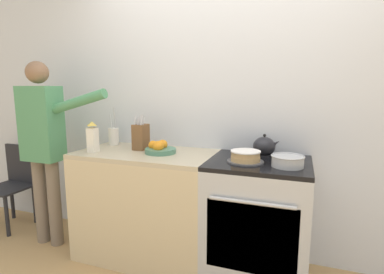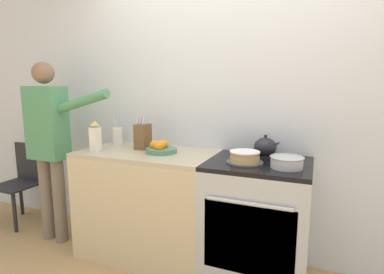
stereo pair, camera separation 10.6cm
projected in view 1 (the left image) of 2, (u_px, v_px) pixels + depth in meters
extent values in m
cube|color=silver|center=(232.00, 101.00, 2.46)|extent=(8.00, 0.04, 2.60)
cube|color=beige|center=(147.00, 206.00, 2.51)|extent=(1.11, 0.62, 0.86)
cube|color=#BCAD8E|center=(146.00, 154.00, 2.43)|extent=(1.11, 0.62, 0.03)
cube|color=#B7BABF|center=(257.00, 222.00, 2.20)|extent=(0.71, 0.62, 0.87)
cube|color=black|center=(251.00, 239.00, 1.91)|extent=(0.58, 0.01, 0.48)
cylinder|color=#B7BABF|center=(251.00, 203.00, 1.85)|extent=(0.53, 0.02, 0.02)
cube|color=black|center=(259.00, 163.00, 2.13)|extent=(0.71, 0.62, 0.03)
cylinder|color=#4C4C51|center=(245.00, 161.00, 2.09)|extent=(0.25, 0.25, 0.01)
cylinder|color=tan|center=(245.00, 159.00, 2.09)|extent=(0.20, 0.20, 0.03)
cylinder|color=tan|center=(246.00, 154.00, 2.08)|extent=(0.20, 0.20, 0.03)
cylinder|color=white|center=(246.00, 151.00, 2.08)|extent=(0.21, 0.21, 0.01)
cylinder|color=#232328|center=(264.00, 155.00, 2.30)|extent=(0.12, 0.12, 0.01)
ellipsoid|color=#232328|center=(264.00, 146.00, 2.29)|extent=(0.17, 0.17, 0.14)
cone|color=#232328|center=(275.00, 144.00, 2.26)|extent=(0.08, 0.04, 0.07)
sphere|color=black|center=(265.00, 135.00, 2.28)|extent=(0.02, 0.02, 0.02)
cylinder|color=#B7BABF|center=(288.00, 162.00, 1.97)|extent=(0.21, 0.21, 0.07)
torus|color=#B7BABF|center=(288.00, 156.00, 1.96)|extent=(0.22, 0.22, 0.01)
cube|color=brown|center=(141.00, 137.00, 2.52)|extent=(0.10, 0.13, 0.21)
cylinder|color=#B2B2B7|center=(135.00, 121.00, 2.47)|extent=(0.01, 0.03, 0.07)
cylinder|color=#B2B2B7|center=(138.00, 121.00, 2.46)|extent=(0.01, 0.03, 0.07)
cylinder|color=#B2B2B7|center=(141.00, 120.00, 2.45)|extent=(0.01, 0.04, 0.09)
cylinder|color=#B2B2B7|center=(137.00, 121.00, 2.50)|extent=(0.01, 0.03, 0.06)
cylinder|color=#B2B2B7|center=(140.00, 120.00, 2.49)|extent=(0.01, 0.04, 0.08)
cylinder|color=#B2B2B7|center=(143.00, 121.00, 2.48)|extent=(0.01, 0.03, 0.07)
cylinder|color=silver|center=(114.00, 136.00, 2.72)|extent=(0.09, 0.09, 0.15)
cylinder|color=#B7BABF|center=(111.00, 127.00, 2.70)|extent=(0.05, 0.04, 0.22)
cylinder|color=#B7BABF|center=(115.00, 123.00, 2.70)|extent=(0.02, 0.06, 0.29)
cylinder|color=#4C7F66|center=(160.00, 151.00, 2.39)|extent=(0.25, 0.25, 0.04)
sphere|color=orange|center=(158.00, 147.00, 2.34)|extent=(0.08, 0.08, 0.08)
sphere|color=orange|center=(163.00, 145.00, 2.43)|extent=(0.08, 0.08, 0.08)
sphere|color=orange|center=(153.00, 145.00, 2.42)|extent=(0.07, 0.07, 0.07)
sphere|color=orange|center=(159.00, 146.00, 2.37)|extent=(0.08, 0.08, 0.08)
sphere|color=orange|center=(157.00, 146.00, 2.38)|extent=(0.08, 0.08, 0.08)
cube|color=white|center=(93.00, 140.00, 2.40)|extent=(0.07, 0.07, 0.20)
pyramid|color=#E0BC4C|center=(92.00, 124.00, 2.38)|extent=(0.07, 0.07, 0.03)
cylinder|color=#7A6B5B|center=(41.00, 201.00, 2.73)|extent=(0.11, 0.11, 0.78)
cylinder|color=#7A6B5B|center=(55.00, 203.00, 2.68)|extent=(0.11, 0.11, 0.78)
cube|color=#4C8E60|center=(41.00, 124.00, 2.59)|extent=(0.34, 0.20, 0.64)
cylinder|color=#4C8E60|center=(23.00, 117.00, 2.65)|extent=(0.08, 0.08, 0.55)
cylinder|color=#4C8E60|center=(78.00, 102.00, 2.42)|extent=(0.55, 0.08, 0.22)
sphere|color=#846047|center=(37.00, 72.00, 2.52)|extent=(0.19, 0.19, 0.19)
cylinder|color=#232328|center=(7.00, 216.00, 2.85)|extent=(0.04, 0.04, 0.40)
cylinder|color=#232328|center=(12.00, 200.00, 3.25)|extent=(0.04, 0.04, 0.40)
cylinder|color=#232328|center=(35.00, 204.00, 3.15)|extent=(0.04, 0.04, 0.40)
cube|color=#232328|center=(8.00, 188.00, 3.02)|extent=(0.40, 0.40, 0.02)
cube|color=#232328|center=(22.00, 163.00, 3.16)|extent=(0.40, 0.03, 0.40)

